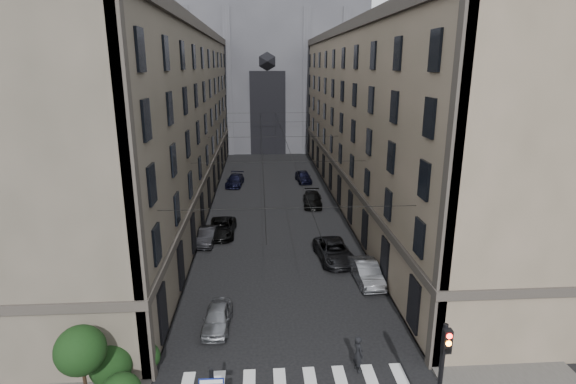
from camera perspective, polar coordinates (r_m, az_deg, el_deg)
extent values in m
cube|color=#383533|center=(51.96, -13.47, -1.24)|extent=(7.00, 80.00, 0.15)
cube|color=#383533|center=(52.58, 9.70, -0.82)|extent=(7.00, 80.00, 0.15)
cube|color=#4A4539|center=(50.76, -17.49, 8.40)|extent=(13.00, 60.00, 18.00)
cube|color=#38332D|center=(50.53, -18.41, 19.01)|extent=(13.60, 60.60, 0.90)
cube|color=#38332D|center=(51.54, -17.05, 3.11)|extent=(13.40, 60.30, 0.50)
cube|color=brown|center=(51.58, 13.45, 8.80)|extent=(13.00, 60.00, 18.00)
cube|color=#38332D|center=(51.36, 14.15, 19.25)|extent=(13.60, 60.60, 0.90)
cube|color=#38332D|center=(52.35, 13.11, 3.58)|extent=(13.40, 60.30, 0.50)
cube|color=#2D2D33|center=(87.99, -2.81, 15.86)|extent=(34.00, 22.00, 30.00)
cube|color=black|center=(77.35, -2.58, 9.93)|extent=(6.00, 0.30, 14.00)
cube|color=navy|center=(18.42, -9.72, -22.61)|extent=(0.95, 0.05, 0.24)
cylinder|color=black|center=(20.68, 18.74, -21.75)|extent=(0.20, 0.20, 5.20)
cube|color=black|center=(19.39, 19.53, -17.40)|extent=(0.34, 0.30, 1.00)
cylinder|color=#FF0C07|center=(19.09, 19.82, -16.85)|extent=(0.22, 0.05, 0.22)
cylinder|color=orange|center=(19.26, 19.72, -17.65)|extent=(0.22, 0.05, 0.22)
cylinder|color=black|center=(19.44, 19.63, -18.44)|extent=(0.22, 0.05, 0.22)
sphere|color=black|center=(24.39, -21.59, -19.83)|extent=(2.00, 2.00, 2.00)
sphere|color=black|center=(24.97, -17.57, -19.34)|extent=(1.40, 1.40, 1.40)
cylinder|color=black|center=(23.52, -24.38, -21.06)|extent=(0.16, 0.16, 2.40)
sphere|color=black|center=(22.63, -24.86, -17.78)|extent=(2.20, 2.20, 2.20)
cylinder|color=black|center=(24.20, 0.15, -2.06)|extent=(14.00, 0.03, 0.03)
cylinder|color=black|center=(35.79, -1.14, 3.84)|extent=(14.00, 0.03, 0.03)
cylinder|color=black|center=(48.58, -1.85, 7.02)|extent=(14.00, 0.03, 0.03)
cylinder|color=black|center=(61.45, -2.26, 8.87)|extent=(14.00, 0.03, 0.03)
cylinder|color=black|center=(73.37, -2.52, 10.00)|extent=(14.00, 0.03, 0.03)
cylinder|color=black|center=(49.60, -3.39, 6.72)|extent=(0.03, 60.00, 0.03)
cylinder|color=black|center=(49.68, -0.37, 6.76)|extent=(0.03, 60.00, 0.03)
imported|color=slate|center=(27.66, -8.99, -15.46)|extent=(1.76, 3.95, 1.32)
imported|color=black|center=(39.64, -10.23, -5.51)|extent=(1.77, 4.23, 1.36)
imported|color=black|center=(41.25, -8.41, -4.52)|extent=(2.48, 5.16, 1.42)
imported|color=black|center=(57.94, -6.76, 1.50)|extent=(2.45, 5.01, 1.40)
imported|color=slate|center=(32.82, 9.94, -10.03)|extent=(1.84, 4.64, 1.50)
imported|color=black|center=(35.92, 5.87, -7.51)|extent=(3.00, 5.64, 1.51)
imported|color=black|center=(49.43, 3.13, -0.93)|extent=(2.31, 4.98, 1.41)
imported|color=black|center=(59.34, 1.96, 1.98)|extent=(2.14, 4.48, 1.48)
imported|color=black|center=(24.20, 8.90, -19.61)|extent=(0.67, 0.82, 1.95)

